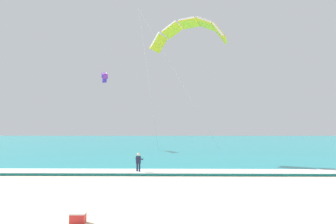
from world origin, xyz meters
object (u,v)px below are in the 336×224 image
(kite_primary, at_px, (188,31))
(cooler_box, at_px, (78,218))
(kitesurfer, at_px, (138,162))
(surfboard, at_px, (138,174))
(kite_distant, at_px, (105,76))

(kite_primary, xyz_separation_m, cooler_box, (-5.38, -20.47, -14.26))
(kitesurfer, height_order, kite_primary, kite_primary)
(surfboard, bearing_deg, kite_distant, 108.74)
(kite_primary, height_order, cooler_box, kite_primary)
(kitesurfer, xyz_separation_m, kite_distant, (-9.04, 26.61, 11.77))
(kitesurfer, bearing_deg, cooler_box, -94.54)
(kite_primary, relative_size, kite_distant, 3.52)
(surfboard, distance_m, kitesurfer, 0.91)
(surfboard, xyz_separation_m, kite_distant, (-9.03, 26.63, 12.69))
(kite_distant, bearing_deg, kite_primary, -53.08)
(surfboard, bearing_deg, kitesurfer, 71.83)
(kitesurfer, xyz_separation_m, kite_primary, (4.44, 8.67, 13.52))
(kite_primary, xyz_separation_m, kite_distant, (-13.48, 17.94, -1.75))
(kitesurfer, bearing_deg, surfboard, -108.17)
(kite_primary, relative_size, cooler_box, 25.12)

